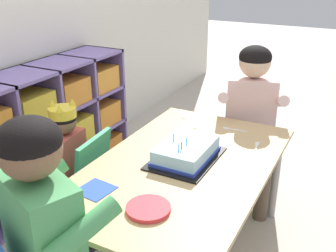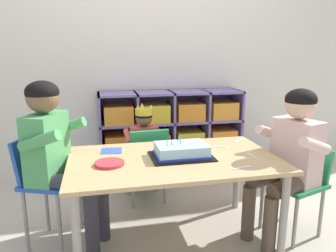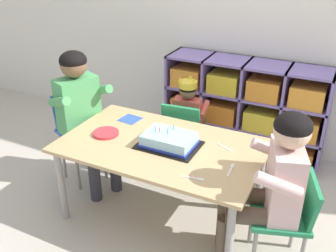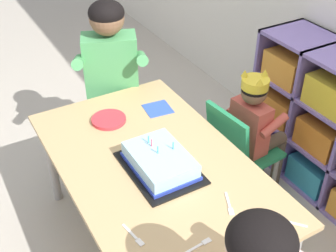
{
  "view_description": "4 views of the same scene",
  "coord_description": "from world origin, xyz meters",
  "px_view_note": "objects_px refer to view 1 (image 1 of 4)",
  "views": [
    {
      "loc": [
        -1.48,
        -0.69,
        1.46
      ],
      "look_at": [
        0.04,
        0.1,
        0.72
      ],
      "focal_mm": 42.07,
      "sensor_mm": 36.0,
      "label": 1
    },
    {
      "loc": [
        -0.45,
        -1.86,
        1.21
      ],
      "look_at": [
        -0.02,
        0.1,
        0.74
      ],
      "focal_mm": 34.56,
      "sensor_mm": 36.0,
      "label": 2
    },
    {
      "loc": [
        0.99,
        -1.91,
        1.78
      ],
      "look_at": [
        -0.02,
        0.13,
        0.63
      ],
      "focal_mm": 41.31,
      "sensor_mm": 36.0,
      "label": 3
    },
    {
      "loc": [
        1.32,
        -0.68,
        1.82
      ],
      "look_at": [
        -0.05,
        0.1,
        0.7
      ],
      "focal_mm": 46.68,
      "sensor_mm": 36.0,
      "label": 4
    }
  ],
  "objects_px": {
    "classroom_chair_guest_side": "(248,138)",
    "birthday_cake_on_tray": "(186,152)",
    "activity_table": "(182,175)",
    "fork_scattered_mid_table": "(233,129)",
    "classroom_chair_blue": "(80,180)",
    "fork_near_child_seat": "(181,115)",
    "fork_beside_plate_stack": "(190,129)",
    "fork_near_cake_tray": "(256,147)",
    "child_with_crown": "(61,155)",
    "guest_at_table_side": "(251,111)",
    "paper_plate_stack": "(148,209)",
    "adult_helper_seated": "(60,225)"
  },
  "relations": [
    {
      "from": "activity_table",
      "to": "birthday_cake_on_tray",
      "type": "bearing_deg",
      "value": 6.48
    },
    {
      "from": "child_with_crown",
      "to": "adult_helper_seated",
      "type": "xyz_separation_m",
      "value": [
        -0.61,
        -0.56,
        0.15
      ]
    },
    {
      "from": "fork_scattered_mid_table",
      "to": "fork_near_cake_tray",
      "type": "bearing_deg",
      "value": -45.12
    },
    {
      "from": "birthday_cake_on_tray",
      "to": "fork_near_cake_tray",
      "type": "relative_size",
      "value": 3.03
    },
    {
      "from": "classroom_chair_blue",
      "to": "fork_near_cake_tray",
      "type": "relative_size",
      "value": 4.97
    },
    {
      "from": "fork_beside_plate_stack",
      "to": "fork_near_child_seat",
      "type": "height_order",
      "value": "same"
    },
    {
      "from": "fork_near_cake_tray",
      "to": "fork_scattered_mid_table",
      "type": "bearing_deg",
      "value": -140.26
    },
    {
      "from": "classroom_chair_blue",
      "to": "fork_beside_plate_stack",
      "type": "distance_m",
      "value": 0.66
    },
    {
      "from": "classroom_chair_guest_side",
      "to": "birthday_cake_on_tray",
      "type": "distance_m",
      "value": 0.82
    },
    {
      "from": "fork_near_child_seat",
      "to": "fork_scattered_mid_table",
      "type": "height_order",
      "value": "same"
    },
    {
      "from": "classroom_chair_guest_side",
      "to": "birthday_cake_on_tray",
      "type": "xyz_separation_m",
      "value": [
        -0.78,
        0.08,
        0.23
      ]
    },
    {
      "from": "activity_table",
      "to": "fork_near_child_seat",
      "type": "height_order",
      "value": "fork_near_child_seat"
    },
    {
      "from": "activity_table",
      "to": "guest_at_table_side",
      "type": "relative_size",
      "value": 1.31
    },
    {
      "from": "guest_at_table_side",
      "to": "classroom_chair_blue",
      "type": "bearing_deg",
      "value": -147.11
    },
    {
      "from": "fork_near_child_seat",
      "to": "fork_beside_plate_stack",
      "type": "bearing_deg",
      "value": 177.64
    },
    {
      "from": "fork_near_child_seat",
      "to": "birthday_cake_on_tray",
      "type": "bearing_deg",
      "value": 167.72
    },
    {
      "from": "paper_plate_stack",
      "to": "fork_scattered_mid_table",
      "type": "height_order",
      "value": "paper_plate_stack"
    },
    {
      "from": "child_with_crown",
      "to": "paper_plate_stack",
      "type": "xyz_separation_m",
      "value": [
        -0.3,
        -0.71,
        0.08
      ]
    },
    {
      "from": "classroom_chair_blue",
      "to": "classroom_chair_guest_side",
      "type": "height_order",
      "value": "classroom_chair_blue"
    },
    {
      "from": "activity_table",
      "to": "paper_plate_stack",
      "type": "height_order",
      "value": "paper_plate_stack"
    },
    {
      "from": "child_with_crown",
      "to": "guest_at_table_side",
      "type": "xyz_separation_m",
      "value": [
        0.83,
        -0.78,
        0.1
      ]
    },
    {
      "from": "guest_at_table_side",
      "to": "fork_scattered_mid_table",
      "type": "bearing_deg",
      "value": -114.78
    },
    {
      "from": "fork_scattered_mid_table",
      "to": "fork_near_cake_tray",
      "type": "distance_m",
      "value": 0.24
    },
    {
      "from": "birthday_cake_on_tray",
      "to": "fork_near_child_seat",
      "type": "distance_m",
      "value": 0.57
    },
    {
      "from": "birthday_cake_on_tray",
      "to": "paper_plate_stack",
      "type": "bearing_deg",
      "value": -173.65
    },
    {
      "from": "adult_helper_seated",
      "to": "fork_scattered_mid_table",
      "type": "height_order",
      "value": "adult_helper_seated"
    },
    {
      "from": "adult_helper_seated",
      "to": "guest_at_table_side",
      "type": "xyz_separation_m",
      "value": [
        1.44,
        -0.22,
        -0.05
      ]
    },
    {
      "from": "classroom_chair_guest_side",
      "to": "fork_near_child_seat",
      "type": "height_order",
      "value": "classroom_chair_guest_side"
    },
    {
      "from": "guest_at_table_side",
      "to": "fork_near_child_seat",
      "type": "bearing_deg",
      "value": -173.02
    },
    {
      "from": "fork_near_child_seat",
      "to": "adult_helper_seated",
      "type": "bearing_deg",
      "value": 147.22
    },
    {
      "from": "activity_table",
      "to": "paper_plate_stack",
      "type": "relative_size",
      "value": 7.41
    },
    {
      "from": "birthday_cake_on_tray",
      "to": "paper_plate_stack",
      "type": "distance_m",
      "value": 0.45
    },
    {
      "from": "guest_at_table_side",
      "to": "paper_plate_stack",
      "type": "xyz_separation_m",
      "value": [
        -1.13,
        0.07,
        -0.03
      ]
    },
    {
      "from": "activity_table",
      "to": "classroom_chair_blue",
      "type": "xyz_separation_m",
      "value": [
        -0.09,
        0.56,
        -0.14
      ]
    },
    {
      "from": "birthday_cake_on_tray",
      "to": "child_with_crown",
      "type": "bearing_deg",
      "value": 102.57
    },
    {
      "from": "activity_table",
      "to": "classroom_chair_guest_side",
      "type": "bearing_deg",
      "value": -5.38
    },
    {
      "from": "paper_plate_stack",
      "to": "fork_scattered_mid_table",
      "type": "relative_size",
      "value": 1.27
    },
    {
      "from": "child_with_crown",
      "to": "adult_helper_seated",
      "type": "distance_m",
      "value": 0.84
    },
    {
      "from": "classroom_chair_guest_side",
      "to": "activity_table",
      "type": "bearing_deg",
      "value": -113.41
    },
    {
      "from": "fork_near_child_seat",
      "to": "fork_scattered_mid_table",
      "type": "xyz_separation_m",
      "value": [
        -0.07,
        -0.36,
        0.0
      ]
    },
    {
      "from": "classroom_chair_blue",
      "to": "child_with_crown",
      "type": "distance_m",
      "value": 0.17
    },
    {
      "from": "activity_table",
      "to": "birthday_cake_on_tray",
      "type": "height_order",
      "value": "birthday_cake_on_tray"
    },
    {
      "from": "activity_table",
      "to": "birthday_cake_on_tray",
      "type": "relative_size",
      "value": 3.35
    },
    {
      "from": "classroom_chair_guest_side",
      "to": "fork_scattered_mid_table",
      "type": "relative_size",
      "value": 4.34
    },
    {
      "from": "child_with_crown",
      "to": "birthday_cake_on_tray",
      "type": "relative_size",
      "value": 2.09
    },
    {
      "from": "child_with_crown",
      "to": "classroom_chair_blue",
      "type": "bearing_deg",
      "value": 89.5
    },
    {
      "from": "child_with_crown",
      "to": "fork_beside_plate_stack",
      "type": "distance_m",
      "value": 0.72
    },
    {
      "from": "fork_scattered_mid_table",
      "to": "classroom_chair_guest_side",
      "type": "bearing_deg",
      "value": 86.28
    },
    {
      "from": "paper_plate_stack",
      "to": "child_with_crown",
      "type": "bearing_deg",
      "value": 67.17
    },
    {
      "from": "fork_near_child_seat",
      "to": "fork_near_cake_tray",
      "type": "bearing_deg",
      "value": -152.69
    }
  ]
}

